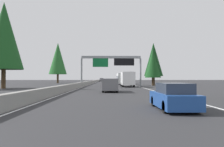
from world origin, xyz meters
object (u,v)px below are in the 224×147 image
Objects in this scene: sign_gantry_overhead at (112,62)px; pickup_far_left at (102,80)px; conifer_right_near at (153,64)px; box_truck_far_center at (127,79)px; bus_distant_a at (122,78)px; sedan_near_right at (173,97)px; sedan_mid_center at (115,80)px; minivan_distant_b at (110,84)px; conifer_left_near at (4,36)px; sedan_mid_left at (108,80)px; conifer_left_mid at (58,59)px; conifer_right_mid at (153,60)px.

sign_gantry_overhead is 2.26× the size of pickup_far_left.
conifer_right_near reaches higher than pickup_far_left.
sign_gantry_overhead is 1.49× the size of box_truck_far_center.
bus_distant_a is 15.24m from conifer_right_near.
sedan_mid_center is at bearing -0.11° from sedan_near_right.
minivan_distant_b is at bearing 178.09° from sign_gantry_overhead.
conifer_left_near is at bearing 114.75° from sign_gantry_overhead.
sign_gantry_overhead is 18.73m from minivan_distant_b.
sedan_mid_center is 0.30× the size of conifer_left_near.
conifer_left_near reaches higher than pickup_far_left.
box_truck_far_center is (16.93, -3.68, 0.66)m from minivan_distant_b.
sign_gantry_overhead reaches higher than sedan_mid_left.
sedan_near_right is (-34.67, -2.75, -4.39)m from sign_gantry_overhead.
conifer_left_mid reaches higher than minivan_distant_b.
conifer_right_mid reaches higher than box_truck_far_center.
conifer_right_near is (-60.59, -10.45, 4.50)m from sedan_mid_left.
sedan_near_right is 0.43× the size of conifer_right_mid.
conifer_left_near reaches higher than sedan_mid_left.
sign_gantry_overhead is at bearing 120.79° from conifer_right_near.
conifer_right_near is (7.13, -6.67, 3.57)m from box_truck_far_center.
box_truck_far_center is at bearing -176.81° from sedan_mid_left.
conifer_left_near is at bearing 141.87° from bus_distant_a.
conifer_right_near reaches higher than sedan_near_right.
box_truck_far_center is 1.93× the size of sedan_mid_center.
sedan_mid_center is 73.99m from conifer_right_near.
conifer_left_near reaches higher than bus_distant_a.
sedan_mid_center is at bearing -15.87° from sedan_mid_left.
conifer_left_mid is at bearing 31.71° from box_truck_far_center.
pickup_far_left is at bearing 11.19° from conifer_right_mid.
conifer_left_near is at bearing 166.25° from sedan_mid_center.
conifer_right_near is 0.83× the size of conifer_right_mid.
bus_distant_a is 27.31m from conifer_left_mid.
conifer_left_mid is at bearing 55.99° from bus_distant_a.
sedan_mid_center is 60.23m from bus_distant_a.
sedan_mid_center and sedan_mid_left have the same top height.
conifer_right_mid is (41.81, -7.41, 5.56)m from sedan_near_right.
minivan_distant_b is 98.58m from pickup_far_left.
conifer_right_mid is (25.40, -10.77, 5.29)m from minivan_distant_b.
minivan_distant_b is at bearing 167.75° from box_truck_far_center.
pickup_far_left is 61.59m from bus_distant_a.
sign_gantry_overhead is 2.88× the size of sedan_near_right.
sedan_mid_center is at bearing 0.06° from box_truck_far_center.
sedan_near_right is at bearing -176.49° from pickup_far_left.
conifer_right_mid is at bearing -22.98° from minivan_distant_b.
minivan_distant_b is (16.41, 3.36, 0.27)m from sedan_near_right.
sedan_near_right is 53.80m from bus_distant_a.
sedan_mid_center is (114.01, -0.22, 0.00)m from sedan_near_right.
bus_distant_a is 47.44m from sedan_mid_left.
pickup_far_left is at bearing 3.51° from sedan_near_right.
sign_gantry_overhead is 19.68m from bus_distant_a.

